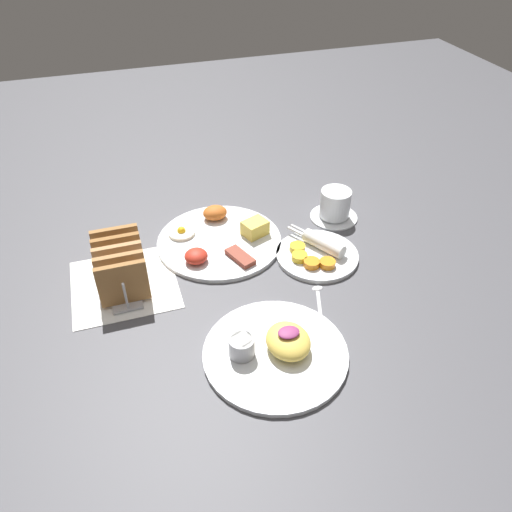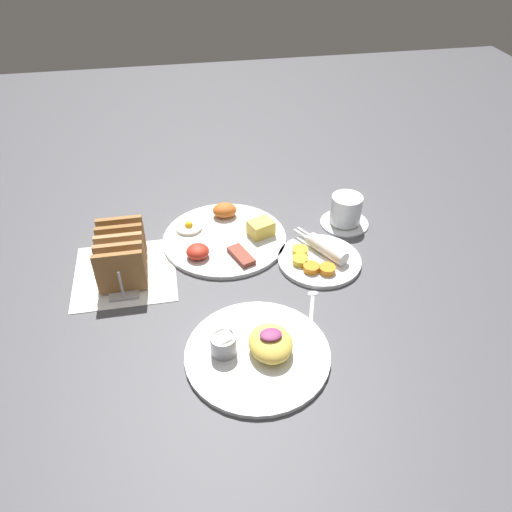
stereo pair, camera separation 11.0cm
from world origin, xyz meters
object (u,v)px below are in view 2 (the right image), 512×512
Objects in this scene: plate_breakfast at (224,236)px; plate_condiments at (319,258)px; toast_rack at (121,255)px; coffee_cup at (346,212)px; plate_foreground at (258,350)px.

plate_condiments is (0.20, -0.12, 0.00)m from plate_breakfast.
coffee_cup is (0.54, 0.10, -0.02)m from toast_rack.
plate_foreground is 0.48m from coffee_cup.
plate_foreground is at bearing -127.53° from coffee_cup.
plate_foreground reaches higher than plate_condiments.
plate_breakfast is 0.37m from plate_foreground.
toast_rack reaches higher than plate_foreground.
plate_foreground is 1.49× the size of toast_rack.
plate_foreground is (-0.19, -0.24, 0.00)m from plate_condiments.
coffee_cup is at bearing 52.48° from plate_condiments.
coffee_cup is at bearing 2.31° from plate_breakfast.
plate_breakfast is 1.63× the size of toast_rack.
plate_breakfast is at bearing -177.69° from coffee_cup.
toast_rack is at bearing 174.96° from plate_condiments.
toast_rack is (-0.25, 0.28, 0.04)m from plate_foreground.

